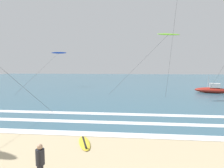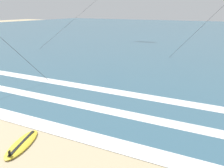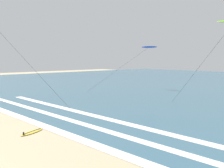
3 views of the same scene
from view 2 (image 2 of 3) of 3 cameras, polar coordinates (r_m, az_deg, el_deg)
name	(u,v)px [view 2 (image 2 of 3)]	position (r m, az deg, el deg)	size (l,w,h in m)	color
wave_foam_shoreline	(142,152)	(8.92, 6.37, -14.15)	(57.96, 0.88, 0.01)	white
wave_foam_mid_break	(142,118)	(11.43, 6.38, -7.11)	(43.94, 0.76, 0.01)	white
wave_foam_outer_break	(193,105)	(13.36, 16.79, -4.27)	(43.04, 0.87, 0.01)	white
surfboard_near_water	(22,144)	(9.76, -18.51, -11.92)	(1.31, 2.18, 0.25)	yellow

